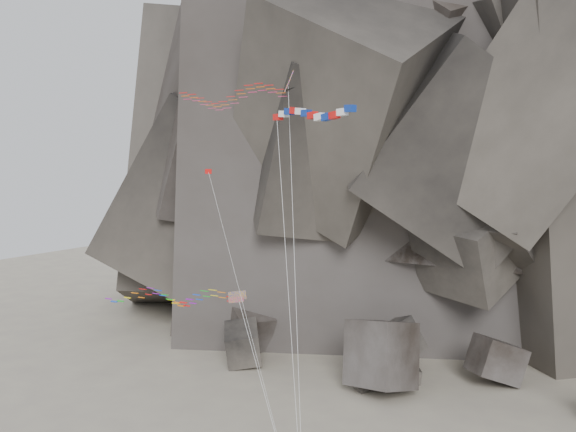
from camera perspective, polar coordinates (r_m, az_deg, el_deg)
The scene contains 6 objects.
headland at distance 115.55m, azimuth 15.61°, elevation 12.01°, with size 110.00×70.00×84.00m, color #4D463F, non-canonical shape.
boulder_field at distance 82.93m, azimuth 6.87°, elevation -12.34°, with size 71.69×17.69×9.97m.
delta_kite at distance 50.56m, azimuth -5.46°, elevation 10.60°, with size 14.03×5.91×32.49m.
banner_kite at distance 44.19m, azimuth 1.98°, elevation 8.79°, with size 7.88×4.60×29.54m.
parafoil_kite at distance 55.71m, azimuth -10.92°, elevation -6.97°, with size 22.92×5.63×15.55m.
pennant_kite at distance 49.33m, azimuth -5.44°, elevation -2.52°, with size 11.18×4.69×25.13m.
Camera 1 is at (24.83, -41.85, 27.01)m, focal length 40.00 mm.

